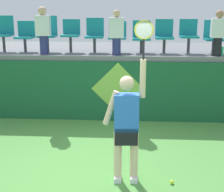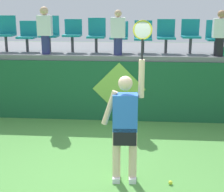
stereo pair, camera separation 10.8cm
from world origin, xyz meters
name	(u,v)px [view 1 (the left image)]	position (x,y,z in m)	size (l,w,h in m)	color
ground_plane	(91,173)	(0.00, 0.00, 0.00)	(40.00, 40.00, 0.00)	#519342
court_back_wall	(105,91)	(0.00, 2.80, 0.73)	(10.81, 0.20, 1.46)	#195633
spectator_platform	(109,50)	(0.00, 4.22, 1.52)	(10.81, 2.92, 0.12)	slate
tennis_player	(127,124)	(0.60, -0.19, 0.97)	(0.75, 0.28, 2.55)	white
tennis_ball	(172,182)	(1.32, -0.27, 0.03)	(0.07, 0.07, 0.07)	#D1E533
water_bottle	(222,51)	(2.76, 2.96, 1.69)	(0.06, 0.06, 0.22)	#26B272
stadium_chair_0	(4,32)	(-2.60, 3.42, 2.08)	(0.44, 0.42, 0.90)	#38383D
stadium_chair_1	(25,35)	(-2.06, 3.41, 2.00)	(0.44, 0.42, 0.77)	#38383D
stadium_chair_2	(48,32)	(-1.48, 3.42, 2.07)	(0.44, 0.42, 0.90)	#38383D
stadium_chair_3	(71,33)	(-0.89, 3.41, 2.05)	(0.44, 0.42, 0.81)	#38383D
stadium_chair_4	(95,33)	(-0.29, 3.42, 2.05)	(0.44, 0.42, 0.84)	#38383D
stadium_chair_5	(117,35)	(0.28, 3.41, 2.01)	(0.44, 0.42, 0.77)	#38383D
stadium_chair_6	(141,35)	(0.88, 3.42, 2.00)	(0.44, 0.42, 0.79)	#38383D
stadium_chair_7	(164,34)	(1.44, 3.42, 2.03)	(0.44, 0.42, 0.82)	#38383D
stadium_chair_8	(189,34)	(2.04, 3.41, 2.05)	(0.44, 0.42, 0.82)	#38383D
stadium_chair_9	(213,36)	(2.64, 3.42, 2.01)	(0.44, 0.42, 0.80)	#38383D
spectator_0	(218,32)	(2.64, 2.95, 2.12)	(0.34, 0.20, 1.05)	black
spectator_1	(43,29)	(-1.48, 2.98, 2.17)	(0.34, 0.20, 1.13)	navy
spectator_2	(117,32)	(0.28, 2.96, 2.12)	(0.34, 0.20, 1.05)	navy
wall_signage_mount	(118,121)	(0.33, 2.70, 0.00)	(1.27, 0.01, 1.44)	#195633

